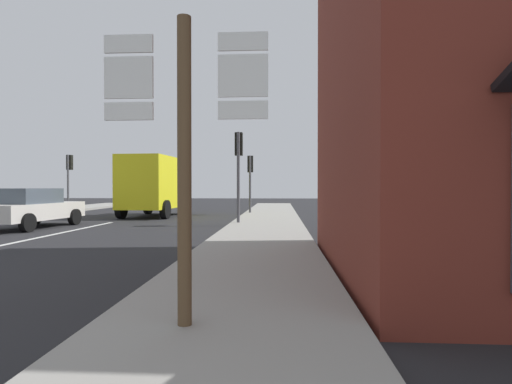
{
  "coord_description": "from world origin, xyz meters",
  "views": [
    {
      "loc": [
        7.2,
        -4.98,
        1.51
      ],
      "look_at": [
        6.14,
        12.94,
        1.3
      ],
      "focal_mm": 28.57,
      "sensor_mm": 36.0,
      "label": 1
    }
  ],
  "objects_px": {
    "traffic_light_far_right": "(250,171)",
    "traffic_light_far_left": "(69,170)",
    "sedan_far": "(30,208)",
    "traffic_light_near_right": "(239,157)",
    "delivery_truck": "(154,185)",
    "route_sign_post": "(185,147)"
  },
  "relations": [
    {
      "from": "sedan_far",
      "to": "traffic_light_far_right",
      "type": "distance_m",
      "value": 10.92
    },
    {
      "from": "route_sign_post",
      "to": "delivery_truck",
      "type": "bearing_deg",
      "value": 108.38
    },
    {
      "from": "traffic_light_far_right",
      "to": "traffic_light_near_right",
      "type": "distance_m",
      "value": 6.25
    },
    {
      "from": "delivery_truck",
      "to": "traffic_light_near_right",
      "type": "bearing_deg",
      "value": -44.03
    },
    {
      "from": "delivery_truck",
      "to": "traffic_light_near_right",
      "type": "height_order",
      "value": "traffic_light_near_right"
    },
    {
      "from": "route_sign_post",
      "to": "traffic_light_near_right",
      "type": "xyz_separation_m",
      "value": [
        -0.67,
        11.92,
        0.8
      ]
    },
    {
      "from": "sedan_far",
      "to": "traffic_light_far_right",
      "type": "xyz_separation_m",
      "value": [
        7.6,
        7.67,
        1.63
      ]
    },
    {
      "from": "traffic_light_near_right",
      "to": "delivery_truck",
      "type": "bearing_deg",
      "value": 135.97
    },
    {
      "from": "sedan_far",
      "to": "delivery_truck",
      "type": "bearing_deg",
      "value": 65.7
    },
    {
      "from": "sedan_far",
      "to": "traffic_light_near_right",
      "type": "xyz_separation_m",
      "value": [
        7.6,
        1.42,
        1.95
      ]
    },
    {
      "from": "traffic_light_far_right",
      "to": "traffic_light_far_left",
      "type": "distance_m",
      "value": 11.3
    },
    {
      "from": "sedan_far",
      "to": "traffic_light_far_left",
      "type": "distance_m",
      "value": 10.28
    },
    {
      "from": "traffic_light_far_right",
      "to": "traffic_light_near_right",
      "type": "bearing_deg",
      "value": -90.0
    },
    {
      "from": "sedan_far",
      "to": "delivery_truck",
      "type": "height_order",
      "value": "delivery_truck"
    },
    {
      "from": "traffic_light_near_right",
      "to": "traffic_light_far_left",
      "type": "height_order",
      "value": "traffic_light_near_right"
    },
    {
      "from": "route_sign_post",
      "to": "traffic_light_far_left",
      "type": "distance_m",
      "value": 23.23
    },
    {
      "from": "delivery_truck",
      "to": "traffic_light_near_right",
      "type": "relative_size",
      "value": 1.4
    },
    {
      "from": "sedan_far",
      "to": "traffic_light_near_right",
      "type": "relative_size",
      "value": 1.18
    },
    {
      "from": "route_sign_post",
      "to": "traffic_light_far_right",
      "type": "height_order",
      "value": "traffic_light_far_right"
    },
    {
      "from": "traffic_light_far_right",
      "to": "traffic_light_far_left",
      "type": "xyz_separation_m",
      "value": [
        -11.16,
        1.81,
        0.18
      ]
    },
    {
      "from": "sedan_far",
      "to": "traffic_light_far_left",
      "type": "relative_size",
      "value": 1.25
    },
    {
      "from": "delivery_truck",
      "to": "route_sign_post",
      "type": "distance_m",
      "value": 17.5
    }
  ]
}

